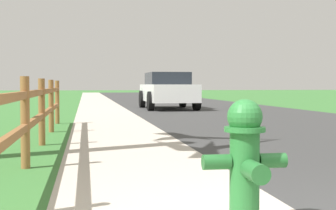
# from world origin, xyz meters

# --- Properties ---
(ground_plane) EXTENTS (120.00, 120.00, 0.00)m
(ground_plane) POSITION_xyz_m (0.00, 25.00, 0.00)
(ground_plane) COLOR #397334
(road_asphalt) EXTENTS (7.00, 66.00, 0.01)m
(road_asphalt) POSITION_xyz_m (3.50, 27.00, 0.00)
(road_asphalt) COLOR #393939
(road_asphalt) RESTS_ON ground
(curb_concrete) EXTENTS (6.00, 66.00, 0.01)m
(curb_concrete) POSITION_xyz_m (-3.00, 27.00, 0.00)
(curb_concrete) COLOR beige
(curb_concrete) RESTS_ON ground
(grass_verge) EXTENTS (5.00, 66.00, 0.00)m
(grass_verge) POSITION_xyz_m (-4.50, 27.00, 0.01)
(grass_verge) COLOR #397334
(grass_verge) RESTS_ON ground
(fire_hydrant) EXTENTS (0.61, 0.51, 0.92)m
(fire_hydrant) POSITION_xyz_m (-0.56, 0.71, 0.48)
(fire_hydrant) COLOR #287233
(fire_hydrant) RESTS_ON ground
(rail_fence) EXTENTS (0.11, 11.65, 1.12)m
(rail_fence) POSITION_xyz_m (-2.40, 4.64, 0.65)
(rail_fence) COLOR brown
(rail_fence) RESTS_ON ground
(parked_suv_white) EXTENTS (2.08, 4.42, 1.52)m
(parked_suv_white) POSITION_xyz_m (1.72, 17.77, 0.79)
(parked_suv_white) COLOR white
(parked_suv_white) RESTS_ON ground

